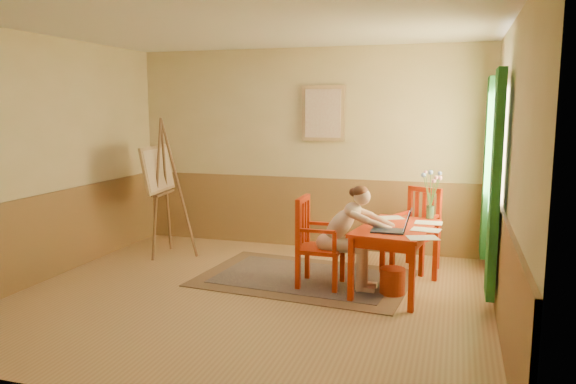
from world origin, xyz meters
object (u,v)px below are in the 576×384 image
(chair_left, at_px, (316,242))
(laptop, at_px, (394,227))
(easel, at_px, (160,175))
(figure, at_px, (347,232))
(chair_back, at_px, (418,229))
(table, at_px, (396,235))

(chair_left, bearing_deg, laptop, -12.34)
(easel, bearing_deg, chair_left, -16.53)
(chair_left, bearing_deg, easel, 163.47)
(chair_left, distance_m, figure, 0.37)
(easel, bearing_deg, laptop, -15.40)
(chair_left, distance_m, chair_back, 1.46)
(table, relative_size, easel, 0.70)
(table, distance_m, easel, 3.27)
(chair_back, bearing_deg, figure, -123.97)
(table, xyz_separation_m, chair_back, (0.16, 0.93, -0.13))
(laptop, bearing_deg, easel, 164.60)
(table, bearing_deg, chair_left, -173.67)
(easel, bearing_deg, chair_back, 5.84)
(chair_left, distance_m, easel, 2.49)
(laptop, bearing_deg, figure, 158.94)
(table, bearing_deg, easel, 169.46)
(laptop, bearing_deg, table, 90.76)
(chair_back, distance_m, laptop, 1.26)
(figure, bearing_deg, laptop, -21.06)
(easel, bearing_deg, table, -10.54)
(chair_back, distance_m, easel, 3.42)
(chair_left, relative_size, easel, 0.55)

